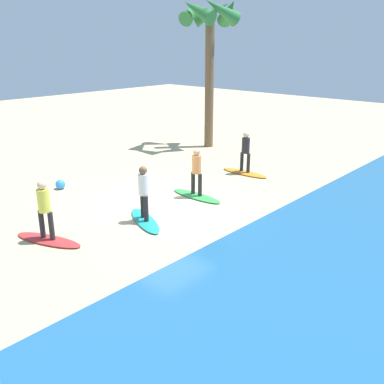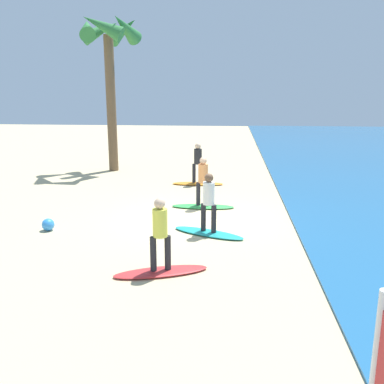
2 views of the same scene
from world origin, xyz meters
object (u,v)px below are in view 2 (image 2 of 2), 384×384
Objects in this scene: surfboard_green at (203,206)px; surfboard_red at (161,272)px; surfboard_orange at (198,184)px; surfer_green at (203,178)px; beach_ball at (48,225)px; palm_tree at (109,45)px; surfboard_teal at (208,233)px; surfer_red at (160,229)px; surfer_teal at (209,198)px; surfer_orange at (198,160)px.

surfboard_green and surfboard_red have the same top height.
surfboard_red is at bearing -92.61° from surfboard_orange.
beach_ball is (2.69, -4.26, -0.86)m from surfer_green.
palm_tree reaches higher than beach_ball.
surfer_green reaches higher than surfboard_red.
palm_tree reaches higher than surfboard_green.
surfer_red is (2.66, -0.93, 0.99)m from surfboard_teal.
surfer_green is at bearing -179.46° from surfboard_green.
surfboard_teal is 11.58m from palm_tree.
surfer_teal is (0.00, 0.00, 0.99)m from surfboard_teal.
surfboard_red is (8.72, -0.23, -0.99)m from surfer_orange.
surfer_green and surfer_red have the same top height.
surfboard_green is 1.28× the size of surfer_teal.
surfboard_teal is at bearing 29.30° from palm_tree.
surfer_orange and surfer_red have the same top height.
surfboard_teal is 1.28× the size of surfer_teal.
surfer_green is at bearing -84.37° from surfboard_orange.
surfer_red is 13.01m from palm_tree.
surfer_green reaches higher than surfboard_teal.
surfboard_orange is 6.19m from surfer_teal.
surfer_green is 5.35m from surfer_red.
surfer_teal reaches higher than beach_ball.
surfboard_teal is at bearing 6.48° from surfer_green.
surfer_teal is at bearing 160.65° from surfer_red.
surfer_orange is 3.43m from surfer_green.
surfer_red is at bearing -19.35° from surfer_teal.
surfboard_teal is at bearing -84.49° from surfboard_orange.
surfer_green and surfer_teal have the same top height.
surfer_red reaches higher than surfboard_red.
surfer_teal reaches higher than surfboard_orange.
beach_ball is at bearing -123.43° from surfboard_orange.
surfboard_red is at bearing -19.35° from surfer_teal.
surfer_teal and surfer_red have the same top height.
surfboard_teal is at bearing 52.14° from surfboard_red.
surfer_orange is 0.23× the size of palm_tree.
surfer_green is at bearing 37.06° from palm_tree.
surfer_red is at bearing -96.22° from surfboard_green.
palm_tree is at bearing -150.70° from surfer_teal.
surfer_orange reaches higher than surfboard_orange.
beach_ball is (6.10, -3.86, -0.86)m from surfer_orange.
palm_tree is (-11.45, -4.01, 5.69)m from surfboard_red.
surfboard_red is (8.72, -0.23, 0.00)m from surfboard_orange.
surfboard_green is at bearing 37.06° from palm_tree.
surfer_teal is 4.63× the size of beach_ball.
surfer_teal is at bearing 52.14° from surfboard_red.
beach_ball is (-2.62, -3.63, -0.86)m from surfer_red.
surfer_red is at bearing -85.28° from surfboard_teal.
surfer_green is 0.78× the size of surfboard_red.
surfer_orange is at bearing 178.51° from surfer_red.
surfer_teal is at bearing 6.48° from surfer_green.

